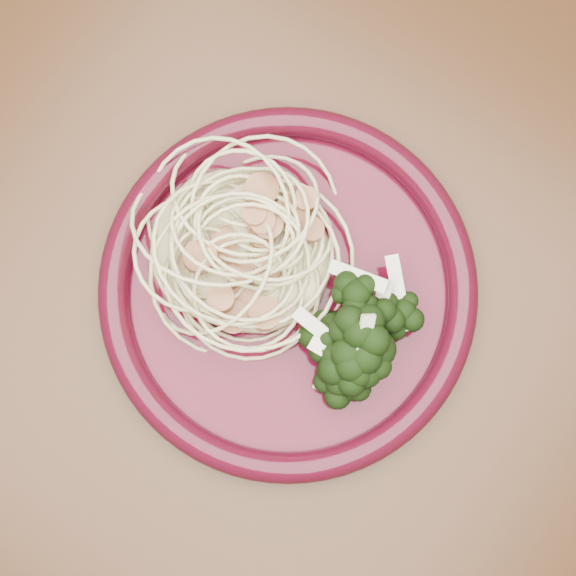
# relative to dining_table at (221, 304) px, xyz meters

# --- Properties ---
(dining_table) EXTENTS (1.20, 0.80, 0.75)m
(dining_table) POSITION_rel_dining_table_xyz_m (0.00, 0.00, 0.00)
(dining_table) COLOR #472814
(dining_table) RESTS_ON ground
(dinner_plate) EXTENTS (0.31, 0.31, 0.02)m
(dinner_plate) POSITION_rel_dining_table_xyz_m (0.05, 0.03, 0.11)
(dinner_plate) COLOR #430716
(dinner_plate) RESTS_ON dining_table
(spaghetti_pile) EXTENTS (0.15, 0.14, 0.03)m
(spaghetti_pile) POSITION_rel_dining_table_xyz_m (0.01, 0.04, 0.12)
(spaghetti_pile) COLOR beige
(spaghetti_pile) RESTS_ON dinner_plate
(scallop_cluster) EXTENTS (0.13, 0.13, 0.04)m
(scallop_cluster) POSITION_rel_dining_table_xyz_m (0.01, 0.04, 0.15)
(scallop_cluster) COLOR #A26C45
(scallop_cluster) RESTS_ON spaghetti_pile
(broccoli_pile) EXTENTS (0.10, 0.14, 0.05)m
(broccoli_pile) POSITION_rel_dining_table_xyz_m (0.10, 0.02, 0.13)
(broccoli_pile) COLOR black
(broccoli_pile) RESTS_ON dinner_plate
(onion_garnish) EXTENTS (0.07, 0.09, 0.05)m
(onion_garnish) POSITION_rel_dining_table_xyz_m (0.10, 0.02, 0.16)
(onion_garnish) COLOR beige
(onion_garnish) RESTS_ON broccoli_pile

